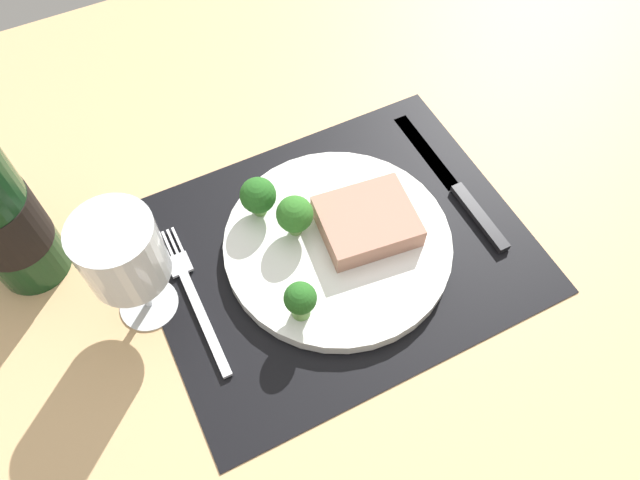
% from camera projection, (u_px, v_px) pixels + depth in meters
% --- Properties ---
extents(ground_plane, '(1.40, 1.10, 0.03)m').
position_uv_depth(ground_plane, '(337.00, 256.00, 0.69)').
color(ground_plane, tan).
extents(placemat, '(0.42, 0.33, 0.00)m').
position_uv_depth(placemat, '(337.00, 248.00, 0.68)').
color(placemat, black).
rests_on(placemat, ground_plane).
extents(plate, '(0.25, 0.25, 0.02)m').
position_uv_depth(plate, '(338.00, 244.00, 0.67)').
color(plate, white).
rests_on(plate, placemat).
extents(steak, '(0.11, 0.10, 0.03)m').
position_uv_depth(steak, '(365.00, 219.00, 0.66)').
color(steak, tan).
rests_on(steak, plate).
extents(broccoli_front_edge, '(0.04, 0.04, 0.05)m').
position_uv_depth(broccoli_front_edge, '(295.00, 215.00, 0.64)').
color(broccoli_front_edge, '#6B994C').
rests_on(broccoli_front_edge, plate).
extents(broccoli_near_fork, '(0.04, 0.04, 0.05)m').
position_uv_depth(broccoli_near_fork, '(258.00, 196.00, 0.66)').
color(broccoli_near_fork, '#5B8942').
rests_on(broccoli_near_fork, plate).
extents(broccoli_center, '(0.03, 0.03, 0.05)m').
position_uv_depth(broccoli_center, '(300.00, 300.00, 0.59)').
color(broccoli_center, '#5B8942').
rests_on(broccoli_center, plate).
extents(fork, '(0.02, 0.19, 0.01)m').
position_uv_depth(fork, '(193.00, 296.00, 0.64)').
color(fork, silver).
rests_on(fork, placemat).
extents(knife, '(0.02, 0.23, 0.01)m').
position_uv_depth(knife, '(458.00, 190.00, 0.72)').
color(knife, black).
rests_on(knife, placemat).
extents(wine_glass, '(0.08, 0.08, 0.15)m').
position_uv_depth(wine_glass, '(123.00, 256.00, 0.56)').
color(wine_glass, silver).
rests_on(wine_glass, ground_plane).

